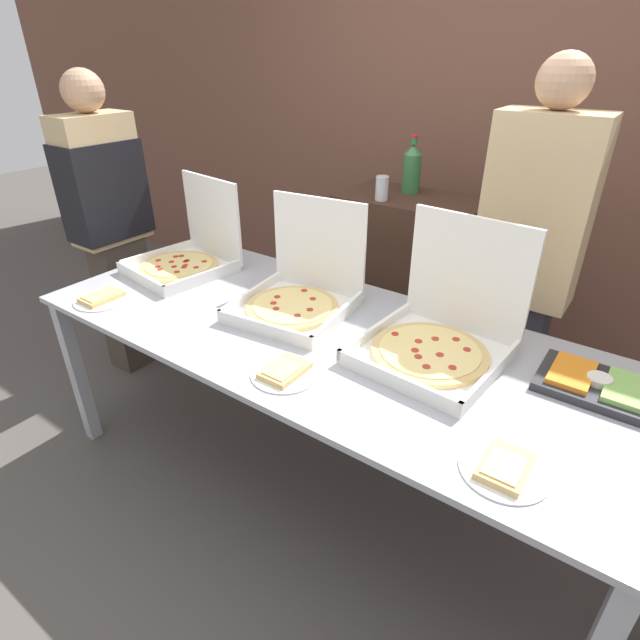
{
  "coord_description": "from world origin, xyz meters",
  "views": [
    {
      "loc": [
        1.0,
        -1.41,
        1.84
      ],
      "look_at": [
        0.0,
        0.0,
        0.88
      ],
      "focal_mm": 28.0,
      "sensor_mm": 36.0,
      "label": 1
    }
  ],
  "objects_px": {
    "paper_plate_front_center": "(285,372)",
    "veggie_tray": "(598,385)",
    "pizza_box_near_right": "(299,291)",
    "paper_plate_front_left": "(102,298)",
    "pizza_box_near_left": "(187,254)",
    "paper_plate_front_right": "(505,468)",
    "soda_bottle": "(412,168)",
    "pizza_box_far_right": "(439,333)",
    "soda_can_silver": "(382,188)",
    "person_guest_cap": "(522,279)",
    "person_server_vest": "(109,216)"
  },
  "relations": [
    {
      "from": "paper_plate_front_center",
      "to": "veggie_tray",
      "type": "distance_m",
      "value": 1.04
    },
    {
      "from": "pizza_box_near_right",
      "to": "paper_plate_front_left",
      "type": "distance_m",
      "value": 0.9
    },
    {
      "from": "pizza_box_near_left",
      "to": "paper_plate_front_right",
      "type": "distance_m",
      "value": 1.82
    },
    {
      "from": "veggie_tray",
      "to": "soda_bottle",
      "type": "xyz_separation_m",
      "value": [
        -1.15,
        0.88,
        0.41
      ]
    },
    {
      "from": "pizza_box_far_right",
      "to": "paper_plate_front_right",
      "type": "distance_m",
      "value": 0.6
    },
    {
      "from": "veggie_tray",
      "to": "soda_can_silver",
      "type": "height_order",
      "value": "soda_can_silver"
    },
    {
      "from": "pizza_box_near_right",
      "to": "veggie_tray",
      "type": "distance_m",
      "value": 1.17
    },
    {
      "from": "pizza_box_far_right",
      "to": "pizza_box_near_left",
      "type": "relative_size",
      "value": 1.04
    },
    {
      "from": "pizza_box_near_left",
      "to": "person_guest_cap",
      "type": "relative_size",
      "value": 0.28
    },
    {
      "from": "paper_plate_front_center",
      "to": "soda_can_silver",
      "type": "distance_m",
      "value": 1.27
    },
    {
      "from": "paper_plate_front_left",
      "to": "veggie_tray",
      "type": "distance_m",
      "value": 2.01
    },
    {
      "from": "paper_plate_front_left",
      "to": "veggie_tray",
      "type": "height_order",
      "value": "veggie_tray"
    },
    {
      "from": "soda_bottle",
      "to": "pizza_box_near_right",
      "type": "bearing_deg",
      "value": -90.81
    },
    {
      "from": "pizza_box_far_right",
      "to": "veggie_tray",
      "type": "distance_m",
      "value": 0.54
    },
    {
      "from": "soda_bottle",
      "to": "paper_plate_front_right",
      "type": "bearing_deg",
      "value": -54.33
    },
    {
      "from": "paper_plate_front_center",
      "to": "veggie_tray",
      "type": "xyz_separation_m",
      "value": [
        0.9,
        0.53,
        0.01
      ]
    },
    {
      "from": "pizza_box_far_right",
      "to": "soda_can_silver",
      "type": "relative_size",
      "value": 4.28
    },
    {
      "from": "pizza_box_near_left",
      "to": "person_guest_cap",
      "type": "distance_m",
      "value": 1.59
    },
    {
      "from": "veggie_tray",
      "to": "person_server_vest",
      "type": "distance_m",
      "value": 2.58
    },
    {
      "from": "paper_plate_front_center",
      "to": "person_server_vest",
      "type": "relative_size",
      "value": 0.14
    },
    {
      "from": "person_guest_cap",
      "to": "pizza_box_near_right",
      "type": "bearing_deg",
      "value": 37.03
    },
    {
      "from": "person_guest_cap",
      "to": "pizza_box_far_right",
      "type": "bearing_deg",
      "value": 77.25
    },
    {
      "from": "soda_bottle",
      "to": "soda_can_silver",
      "type": "distance_m",
      "value": 0.24
    },
    {
      "from": "person_guest_cap",
      "to": "veggie_tray",
      "type": "bearing_deg",
      "value": 130.15
    },
    {
      "from": "paper_plate_front_left",
      "to": "veggie_tray",
      "type": "bearing_deg",
      "value": 16.15
    },
    {
      "from": "paper_plate_front_left",
      "to": "paper_plate_front_center",
      "type": "bearing_deg",
      "value": 1.66
    },
    {
      "from": "pizza_box_far_right",
      "to": "veggie_tray",
      "type": "height_order",
      "value": "pizza_box_far_right"
    },
    {
      "from": "pizza_box_near_left",
      "to": "person_guest_cap",
      "type": "bearing_deg",
      "value": 28.4
    },
    {
      "from": "pizza_box_far_right",
      "to": "paper_plate_front_right",
      "type": "bearing_deg",
      "value": -44.59
    },
    {
      "from": "pizza_box_near_right",
      "to": "paper_plate_front_left",
      "type": "xyz_separation_m",
      "value": [
        -0.77,
        -0.46,
        -0.07
      ]
    },
    {
      "from": "person_server_vest",
      "to": "person_guest_cap",
      "type": "bearing_deg",
      "value": 103.72
    },
    {
      "from": "pizza_box_near_left",
      "to": "person_server_vest",
      "type": "bearing_deg",
      "value": -174.51
    },
    {
      "from": "pizza_box_near_left",
      "to": "paper_plate_front_center",
      "type": "relative_size",
      "value": 2.12
    },
    {
      "from": "paper_plate_front_center",
      "to": "paper_plate_front_left",
      "type": "bearing_deg",
      "value": -178.34
    },
    {
      "from": "pizza_box_near_right",
      "to": "paper_plate_front_center",
      "type": "xyz_separation_m",
      "value": [
        0.26,
        -0.43,
        -0.07
      ]
    },
    {
      "from": "person_guest_cap",
      "to": "person_server_vest",
      "type": "relative_size",
      "value": 1.05
    },
    {
      "from": "paper_plate_front_right",
      "to": "veggie_tray",
      "type": "relative_size",
      "value": 0.66
    },
    {
      "from": "pizza_box_near_right",
      "to": "paper_plate_front_left",
      "type": "relative_size",
      "value": 2.12
    },
    {
      "from": "soda_can_silver",
      "to": "person_guest_cap",
      "type": "height_order",
      "value": "person_guest_cap"
    },
    {
      "from": "soda_can_silver",
      "to": "person_server_vest",
      "type": "xyz_separation_m",
      "value": [
        -1.37,
        -0.71,
        -0.21
      ]
    },
    {
      "from": "person_server_vest",
      "to": "paper_plate_front_left",
      "type": "bearing_deg",
      "value": 51.81
    },
    {
      "from": "pizza_box_near_right",
      "to": "soda_can_silver",
      "type": "xyz_separation_m",
      "value": [
        -0.04,
        0.75,
        0.28
      ]
    },
    {
      "from": "pizza_box_far_right",
      "to": "paper_plate_front_center",
      "type": "relative_size",
      "value": 2.2
    },
    {
      "from": "paper_plate_front_right",
      "to": "veggie_tray",
      "type": "height_order",
      "value": "veggie_tray"
    },
    {
      "from": "veggie_tray",
      "to": "person_server_vest",
      "type": "height_order",
      "value": "person_server_vest"
    },
    {
      "from": "paper_plate_front_right",
      "to": "paper_plate_front_left",
      "type": "xyz_separation_m",
      "value": [
        -1.8,
        -0.02,
        -0.0
      ]
    },
    {
      "from": "paper_plate_front_center",
      "to": "person_server_vest",
      "type": "xyz_separation_m",
      "value": [
        -1.67,
        0.47,
        0.14
      ]
    },
    {
      "from": "paper_plate_front_left",
      "to": "pizza_box_near_left",
      "type": "bearing_deg",
      "value": 85.12
    },
    {
      "from": "veggie_tray",
      "to": "paper_plate_front_right",
      "type": "bearing_deg",
      "value": -104.15
    },
    {
      "from": "soda_bottle",
      "to": "person_guest_cap",
      "type": "height_order",
      "value": "person_guest_cap"
    }
  ]
}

